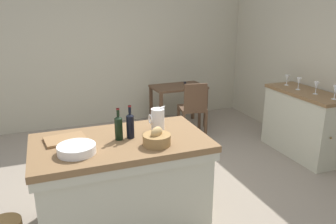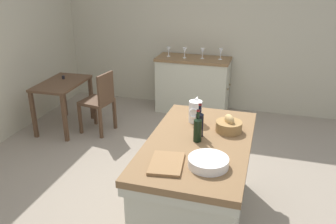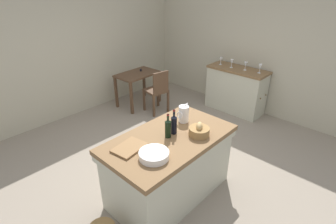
# 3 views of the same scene
# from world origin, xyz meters

# --- Properties ---
(ground_plane) EXTENTS (6.76, 6.76, 0.00)m
(ground_plane) POSITION_xyz_m (0.00, 0.00, 0.00)
(ground_plane) COLOR gray
(wall_right) EXTENTS (0.12, 5.20, 2.60)m
(wall_right) POSITION_xyz_m (2.60, 0.00, 1.30)
(wall_right) COLOR #B2AA93
(wall_right) RESTS_ON ground
(island_table) EXTENTS (1.59, 0.90, 0.87)m
(island_table) POSITION_xyz_m (-0.49, -0.44, 0.47)
(island_table) COLOR brown
(island_table) RESTS_ON ground
(side_cabinet) EXTENTS (0.52, 1.21, 0.92)m
(side_cabinet) POSITION_xyz_m (2.26, 0.23, 0.46)
(side_cabinet) COLOR brown
(side_cabinet) RESTS_ON ground
(writing_desk) EXTENTS (0.92, 0.59, 0.78)m
(writing_desk) POSITION_xyz_m (1.06, 1.93, 0.61)
(writing_desk) COLOR #513826
(writing_desk) RESTS_ON ground
(wooden_chair) EXTENTS (0.46, 0.46, 0.91)m
(wooden_chair) POSITION_xyz_m (1.07, 1.34, 0.50)
(wooden_chair) COLOR #513826
(wooden_chair) RESTS_ON ground
(pitcher) EXTENTS (0.17, 0.13, 0.26)m
(pitcher) POSITION_xyz_m (-0.09, -0.32, 0.98)
(pitcher) COLOR white
(pitcher) RESTS_ON island_table
(wash_bowl) EXTENTS (0.32, 0.32, 0.07)m
(wash_bowl) POSITION_xyz_m (-0.89, -0.60, 0.90)
(wash_bowl) COLOR white
(wash_bowl) RESTS_ON island_table
(bread_basket) EXTENTS (0.25, 0.25, 0.17)m
(bread_basket) POSITION_xyz_m (-0.22, -0.67, 0.93)
(bread_basket) COLOR olive
(bread_basket) RESTS_ON island_table
(cutting_board) EXTENTS (0.38, 0.30, 0.02)m
(cutting_board) POSITION_xyz_m (-0.96, -0.28, 0.88)
(cutting_board) COLOR olive
(cutting_board) RESTS_ON island_table
(wine_bottle_dark) EXTENTS (0.07, 0.07, 0.31)m
(wine_bottle_dark) POSITION_xyz_m (-0.39, -0.42, 0.99)
(wine_bottle_dark) COLOR black
(wine_bottle_dark) RESTS_ON island_table
(wine_bottle_amber) EXTENTS (0.07, 0.07, 0.30)m
(wine_bottle_amber) POSITION_xyz_m (-0.50, -0.43, 0.99)
(wine_bottle_amber) COLOR black
(wine_bottle_amber) RESTS_ON island_table
(wine_glass_far_left) EXTENTS (0.07, 0.07, 0.18)m
(wine_glass_far_left) POSITION_xyz_m (2.28, -0.21, 1.04)
(wine_glass_far_left) COLOR white
(wine_glass_far_left) RESTS_ON side_cabinet
(wine_glass_left) EXTENTS (0.07, 0.07, 0.17)m
(wine_glass_left) POSITION_xyz_m (2.26, 0.08, 1.03)
(wine_glass_left) COLOR white
(wine_glass_left) RESTS_ON side_cabinet
(wine_glass_middle) EXTENTS (0.07, 0.07, 0.17)m
(wine_glass_middle) POSITION_xyz_m (2.22, 0.36, 1.03)
(wine_glass_middle) COLOR white
(wine_glass_middle) RESTS_ON side_cabinet
(wine_glass_right) EXTENTS (0.07, 0.07, 0.15)m
(wine_glass_right) POSITION_xyz_m (2.25, 0.64, 1.02)
(wine_glass_right) COLOR white
(wine_glass_right) RESTS_ON side_cabinet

